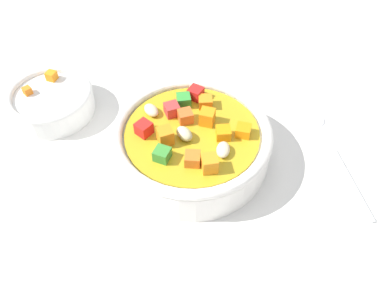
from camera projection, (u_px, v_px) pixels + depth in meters
ground_plane at (192, 162)px, 53.09cm from camera, size 140.00×140.00×2.00cm
soup_bowl_main at (192, 142)px, 50.16cm from camera, size 19.62×19.62×6.70cm
spoon at (336, 152)px, 52.49cm from camera, size 16.86×10.65×0.76cm
side_bowl_small at (51, 101)px, 56.65cm from camera, size 11.81×11.81×4.31cm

